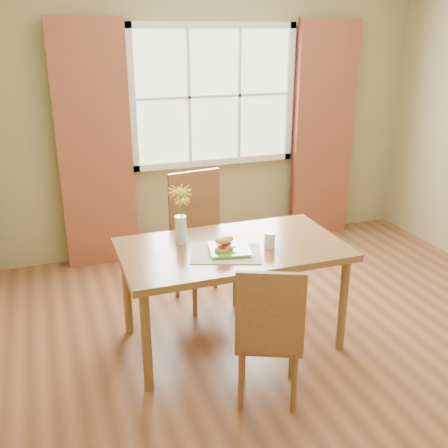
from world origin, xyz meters
TOP-DOWN VIEW (x-y plane):
  - room at (0.00, 0.00)m, footprint 4.24×3.84m
  - window at (0.00, 1.87)m, footprint 1.62×0.06m
  - curtain_left at (-1.15, 1.78)m, footprint 0.65×0.08m
  - curtain_right at (1.15, 1.78)m, footprint 0.65×0.08m
  - dining_table at (-0.46, 0.11)m, footprint 1.50×0.85m
  - chair_near at (-0.49, -0.59)m, footprint 0.50×0.50m
  - chair_far at (-0.48, 0.82)m, footprint 0.49×0.49m
  - placemat at (-0.55, -0.00)m, footprint 0.53×0.46m
  - plate at (-0.52, 0.02)m, footprint 0.30×0.30m
  - croissant_sandwich at (-0.56, -0.00)m, footprint 0.17×0.15m
  - water_glass at (-0.24, -0.00)m, footprint 0.07×0.07m
  - flower_vase at (-0.77, 0.27)m, footprint 0.16×0.16m

SIDE VIEW (x-z plane):
  - chair_near at x=-0.49m, z-range 0.04..0.95m
  - chair_far at x=-0.48m, z-range 0.05..1.10m
  - dining_table at x=-0.46m, z-range 0.29..1.02m
  - placemat at x=-0.55m, z-range 0.73..0.74m
  - plate at x=-0.52m, z-range 0.74..0.75m
  - water_glass at x=-0.24m, z-range 0.73..0.84m
  - croissant_sandwich at x=-0.56m, z-range 0.75..0.86m
  - flower_vase at x=-0.77m, z-range 0.77..1.17m
  - curtain_left at x=-1.15m, z-range 0.00..2.20m
  - curtain_right at x=1.15m, z-range 0.00..2.20m
  - room at x=0.00m, z-range -0.02..2.72m
  - window at x=0.00m, z-range 0.84..2.16m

